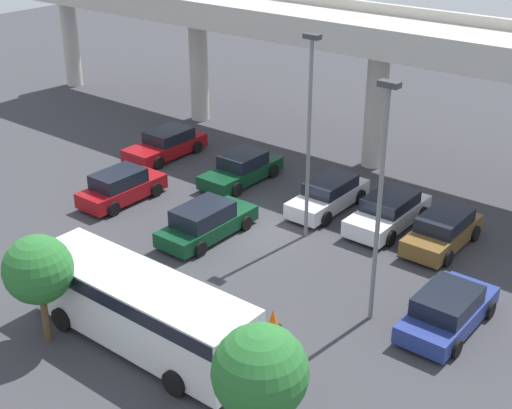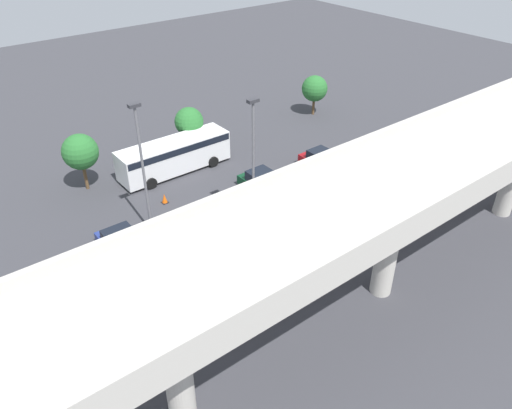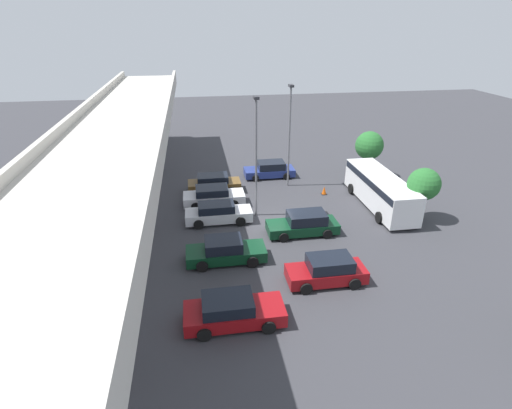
{
  "view_description": "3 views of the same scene",
  "coord_description": "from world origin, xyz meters",
  "px_view_note": "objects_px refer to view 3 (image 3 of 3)",
  "views": [
    {
      "loc": [
        17.43,
        -22.05,
        14.8
      ],
      "look_at": [
        -0.12,
        0.09,
        1.31
      ],
      "focal_mm": 50.0,
      "sensor_mm": 36.0,
      "label": 1
    },
    {
      "loc": [
        18.14,
        22.08,
        19.01
      ],
      "look_at": [
        1.86,
        1.33,
        1.97
      ],
      "focal_mm": 35.0,
      "sensor_mm": 36.0,
      "label": 2
    },
    {
      "loc": [
        -25.02,
        5.37,
        13.55
      ],
      "look_at": [
        -0.09,
        1.41,
        1.8
      ],
      "focal_mm": 28.0,
      "sensor_mm": 36.0,
      "label": 3
    }
  ],
  "objects_px": {
    "parked_car_6": "(214,183)",
    "shuttle_bus": "(380,188)",
    "traffic_cone": "(324,191)",
    "lamp_post_mid_lot": "(290,130)",
    "parked_car_0": "(233,311)",
    "parked_car_3": "(304,224)",
    "lamp_post_near_aisle": "(256,150)",
    "parked_car_4": "(218,213)",
    "parked_car_1": "(327,271)",
    "tree_front_right": "(369,146)",
    "tree_front_centre": "(424,184)",
    "parked_car_5": "(214,196)",
    "parked_car_7": "(270,170)",
    "parked_car_2": "(225,251)"
  },
  "relations": [
    {
      "from": "parked_car_6",
      "to": "shuttle_bus",
      "type": "xyz_separation_m",
      "value": [
        -5.05,
        -12.73,
        0.78
      ]
    },
    {
      "from": "shuttle_bus",
      "to": "traffic_cone",
      "type": "distance_m",
      "value": 4.76
    },
    {
      "from": "lamp_post_mid_lot",
      "to": "parked_car_0",
      "type": "bearing_deg",
      "value": 158.43
    },
    {
      "from": "parked_car_3",
      "to": "lamp_post_near_aisle",
      "type": "bearing_deg",
      "value": -50.28
    },
    {
      "from": "parked_car_6",
      "to": "parked_car_4",
      "type": "bearing_deg",
      "value": -90.61
    },
    {
      "from": "parked_car_0",
      "to": "parked_car_1",
      "type": "distance_m",
      "value": 6.13
    },
    {
      "from": "parked_car_6",
      "to": "shuttle_bus",
      "type": "distance_m",
      "value": 13.72
    },
    {
      "from": "parked_car_6",
      "to": "lamp_post_near_aisle",
      "type": "xyz_separation_m",
      "value": [
        -5.1,
        -2.86,
        4.4
      ]
    },
    {
      "from": "tree_front_right",
      "to": "lamp_post_near_aisle",
      "type": "bearing_deg",
      "value": 119.39
    },
    {
      "from": "parked_car_0",
      "to": "lamp_post_mid_lot",
      "type": "xyz_separation_m",
      "value": [
        17.01,
        -6.72,
        4.37
      ]
    },
    {
      "from": "lamp_post_near_aisle",
      "to": "tree_front_right",
      "type": "distance_m",
      "value": 13.46
    },
    {
      "from": "tree_front_centre",
      "to": "parked_car_1",
      "type": "bearing_deg",
      "value": 125.13
    },
    {
      "from": "parked_car_4",
      "to": "tree_front_right",
      "type": "bearing_deg",
      "value": 26.55
    },
    {
      "from": "parked_car_5",
      "to": "parked_car_7",
      "type": "bearing_deg",
      "value": 44.11
    },
    {
      "from": "parked_car_1",
      "to": "lamp_post_near_aisle",
      "type": "bearing_deg",
      "value": -74.02
    },
    {
      "from": "parked_car_5",
      "to": "tree_front_right",
      "type": "distance_m",
      "value": 15.39
    },
    {
      "from": "parked_car_6",
      "to": "lamp_post_near_aisle",
      "type": "bearing_deg",
      "value": -60.69
    },
    {
      "from": "parked_car_4",
      "to": "lamp_post_mid_lot",
      "type": "height_order",
      "value": "lamp_post_mid_lot"
    },
    {
      "from": "parked_car_1",
      "to": "shuttle_bus",
      "type": "xyz_separation_m",
      "value": [
        9.1,
        -7.28,
        0.76
      ]
    },
    {
      "from": "parked_car_1",
      "to": "parked_car_2",
      "type": "relative_size",
      "value": 0.92
    },
    {
      "from": "parked_car_2",
      "to": "traffic_cone",
      "type": "distance_m",
      "value": 12.88
    },
    {
      "from": "parked_car_7",
      "to": "traffic_cone",
      "type": "distance_m",
      "value": 6.14
    },
    {
      "from": "parked_car_3",
      "to": "traffic_cone",
      "type": "xyz_separation_m",
      "value": [
        6.37,
        -3.54,
        -0.41
      ]
    },
    {
      "from": "parked_car_3",
      "to": "parked_car_0",
      "type": "bearing_deg",
      "value": 54.81
    },
    {
      "from": "lamp_post_near_aisle",
      "to": "lamp_post_mid_lot",
      "type": "xyz_separation_m",
      "value": [
        5.43,
        -3.73,
        -0.05
      ]
    },
    {
      "from": "parked_car_7",
      "to": "tree_front_right",
      "type": "height_order",
      "value": "tree_front_right"
    },
    {
      "from": "parked_car_6",
      "to": "shuttle_bus",
      "type": "height_order",
      "value": "shuttle_bus"
    },
    {
      "from": "parked_car_1",
      "to": "traffic_cone",
      "type": "bearing_deg",
      "value": -107.25
    },
    {
      "from": "parked_car_5",
      "to": "shuttle_bus",
      "type": "xyz_separation_m",
      "value": [
        -2.33,
        -12.93,
        0.79
      ]
    },
    {
      "from": "parked_car_5",
      "to": "traffic_cone",
      "type": "distance_m",
      "value": 9.43
    },
    {
      "from": "parked_car_7",
      "to": "shuttle_bus",
      "type": "xyz_separation_m",
      "value": [
        -7.77,
        -7.32,
        0.82
      ]
    },
    {
      "from": "parked_car_0",
      "to": "parked_car_3",
      "type": "bearing_deg",
      "value": 54.81
    },
    {
      "from": "parked_car_7",
      "to": "lamp_post_near_aisle",
      "type": "height_order",
      "value": "lamp_post_near_aisle"
    },
    {
      "from": "parked_car_1",
      "to": "lamp_post_near_aisle",
      "type": "xyz_separation_m",
      "value": [
        9.05,
        2.59,
        4.39
      ]
    },
    {
      "from": "shuttle_bus",
      "to": "lamp_post_mid_lot",
      "type": "relative_size",
      "value": 1.01
    },
    {
      "from": "parked_car_2",
      "to": "lamp_post_mid_lot",
      "type": "relative_size",
      "value": 0.55
    },
    {
      "from": "parked_car_2",
      "to": "parked_car_1",
      "type": "bearing_deg",
      "value": -29.25
    },
    {
      "from": "lamp_post_near_aisle",
      "to": "tree_front_right",
      "type": "height_order",
      "value": "lamp_post_near_aisle"
    },
    {
      "from": "parked_car_0",
      "to": "lamp_post_mid_lot",
      "type": "height_order",
      "value": "lamp_post_mid_lot"
    },
    {
      "from": "parked_car_7",
      "to": "traffic_cone",
      "type": "height_order",
      "value": "parked_car_7"
    },
    {
      "from": "lamp_post_mid_lot",
      "to": "tree_front_centre",
      "type": "relative_size",
      "value": 2.2
    },
    {
      "from": "parked_car_0",
      "to": "lamp_post_near_aisle",
      "type": "height_order",
      "value": "lamp_post_near_aisle"
    },
    {
      "from": "tree_front_centre",
      "to": "parked_car_4",
      "type": "bearing_deg",
      "value": 82.79
    },
    {
      "from": "parked_car_0",
      "to": "tree_front_centre",
      "type": "height_order",
      "value": "tree_front_centre"
    },
    {
      "from": "parked_car_4",
      "to": "parked_car_5",
      "type": "bearing_deg",
      "value": 92.61
    },
    {
      "from": "parked_car_1",
      "to": "tree_front_centre",
      "type": "xyz_separation_m",
      "value": [
        6.47,
        -9.2,
        2.04
      ]
    },
    {
      "from": "parked_car_1",
      "to": "parked_car_5",
      "type": "bearing_deg",
      "value": -63.67
    },
    {
      "from": "tree_front_right",
      "to": "parked_car_7",
      "type": "bearing_deg",
      "value": 81.83
    },
    {
      "from": "parked_car_1",
      "to": "tree_front_right",
      "type": "bearing_deg",
      "value": -119.99
    },
    {
      "from": "parked_car_7",
      "to": "tree_front_right",
      "type": "distance_m",
      "value": 9.41
    }
  ]
}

